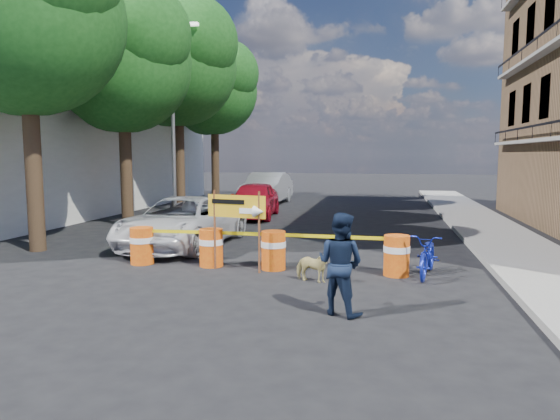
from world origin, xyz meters
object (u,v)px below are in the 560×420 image
at_px(barrel_mid_right, 273,249).
at_px(suv_white, 183,222).
at_px(sedan_silver, 267,188).
at_px(bicycle, 429,235).
at_px(sedan_red, 254,199).
at_px(dog, 312,267).
at_px(pedestrian, 340,264).
at_px(barrel_mid_left, 211,247).
at_px(barrel_far_right, 397,255).
at_px(detour_sign, 244,213).
at_px(barrel_far_left, 142,245).

xyz_separation_m(barrel_mid_right, suv_white, (-3.23, 2.35, 0.24)).
distance_m(barrel_mid_right, sedan_silver, 15.30).
bearing_deg(suv_white, bicycle, -14.97).
distance_m(bicycle, sedan_red, 11.23).
bearing_deg(dog, barrel_mid_right, 62.03).
relative_size(pedestrian, sedan_silver, 0.33).
bearing_deg(sedan_silver, barrel_mid_left, -80.02).
relative_size(barrel_far_right, pedestrian, 0.52).
xyz_separation_m(barrel_far_right, detour_sign, (-3.40, -0.32, 0.89)).
bearing_deg(dog, bicycle, -51.90).
bearing_deg(sedan_silver, bicycle, -62.47).
distance_m(barrel_far_left, barrel_far_right, 6.07).
bearing_deg(sedan_silver, barrel_far_left, -86.73).
distance_m(barrel_far_right, detour_sign, 3.53).
bearing_deg(sedan_silver, dog, -71.64).
distance_m(detour_sign, suv_white, 3.82).
bearing_deg(barrel_mid_left, pedestrian, -41.71).
relative_size(barrel_far_left, barrel_far_right, 1.00).
height_order(dog, sedan_silver, sedan_silver).
bearing_deg(sedan_silver, suv_white, -86.22).
bearing_deg(barrel_far_right, suv_white, 158.37).
xyz_separation_m(barrel_far_right, sedan_silver, (-6.46, 14.89, 0.38)).
bearing_deg(detour_sign, barrel_far_left, -175.99).
bearing_deg(sedan_red, barrel_mid_right, -77.94).
distance_m(barrel_mid_right, bicycle, 3.50).
height_order(sedan_red, sedan_silver, sedan_silver).
bearing_deg(pedestrian, bicycle, -94.24).
height_order(barrel_mid_left, detour_sign, detour_sign).
bearing_deg(barrel_mid_right, barrel_mid_left, 179.46).
xyz_separation_m(barrel_far_left, sedan_silver, (-0.39, 14.93, 0.38)).
bearing_deg(sedan_red, suv_white, -97.96).
distance_m(detour_sign, pedestrian, 3.57).
bearing_deg(sedan_silver, sedan_red, -80.46).
relative_size(barrel_mid_right, sedan_red, 0.20).
bearing_deg(sedan_silver, pedestrian, -71.15).
bearing_deg(pedestrian, barrel_far_left, -4.62).
distance_m(barrel_far_left, detour_sign, 2.83).
bearing_deg(bicycle, pedestrian, -107.08).
relative_size(barrel_far_right, dog, 1.15).
bearing_deg(suv_white, pedestrian, -42.55).
height_order(barrel_mid_right, sedan_red, sedan_red).
bearing_deg(pedestrian, barrel_far_right, -83.91).
distance_m(suv_white, sedan_red, 6.95).
xyz_separation_m(barrel_mid_right, dog, (1.05, -0.98, -0.14)).
distance_m(barrel_mid_left, bicycle, 5.02).
bearing_deg(dog, barrel_far_right, -46.52).
bearing_deg(bicycle, sedan_red, 136.67).
bearing_deg(barrel_mid_left, detour_sign, -22.08).
distance_m(barrel_far_left, barrel_mid_left, 1.75).
relative_size(barrel_far_left, suv_white, 0.18).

